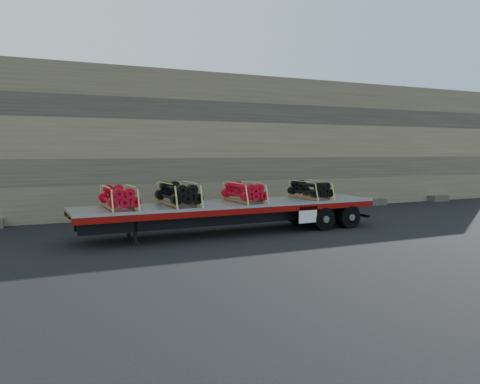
# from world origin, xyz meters

# --- Properties ---
(ground) EXTENTS (120.00, 120.00, 0.00)m
(ground) POSITION_xyz_m (0.00, 0.00, 0.00)
(ground) COLOR black
(ground) RESTS_ON ground
(rock_wall) EXTENTS (44.00, 3.00, 7.00)m
(rock_wall) POSITION_xyz_m (0.00, 6.50, 3.50)
(rock_wall) COLOR #7A6B54
(rock_wall) RESTS_ON ground
(trailer) EXTENTS (11.89, 2.51, 1.18)m
(trailer) POSITION_xyz_m (0.62, -0.41, 0.59)
(trailer) COLOR #B1B4B9
(trailer) RESTS_ON ground
(bundle_front) EXTENTS (1.07, 2.08, 0.73)m
(bundle_front) POSITION_xyz_m (-3.64, -0.49, 1.55)
(bundle_front) COLOR red
(bundle_front) RESTS_ON trailer
(bundle_midfront) EXTENTS (1.15, 2.24, 0.79)m
(bundle_midfront) POSITION_xyz_m (-1.52, -0.45, 1.58)
(bundle_midfront) COLOR black
(bundle_midfront) RESTS_ON trailer
(bundle_midrear) EXTENTS (1.06, 2.05, 0.72)m
(bundle_midrear) POSITION_xyz_m (1.14, -0.40, 1.54)
(bundle_midrear) COLOR red
(bundle_midrear) RESTS_ON trailer
(bundle_rear) EXTENTS (1.01, 1.97, 0.69)m
(bundle_rear) POSITION_xyz_m (4.19, -0.34, 1.53)
(bundle_rear) COLOR black
(bundle_rear) RESTS_ON trailer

